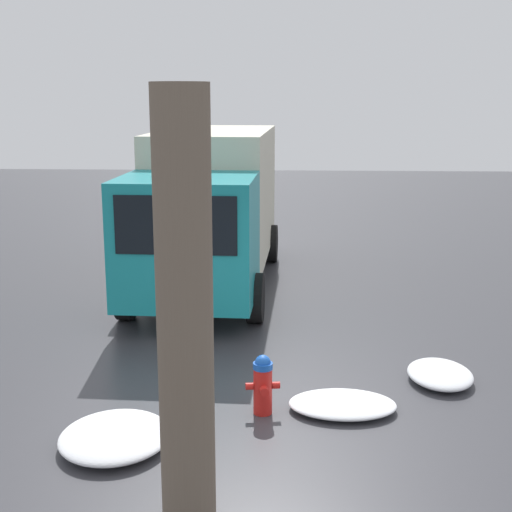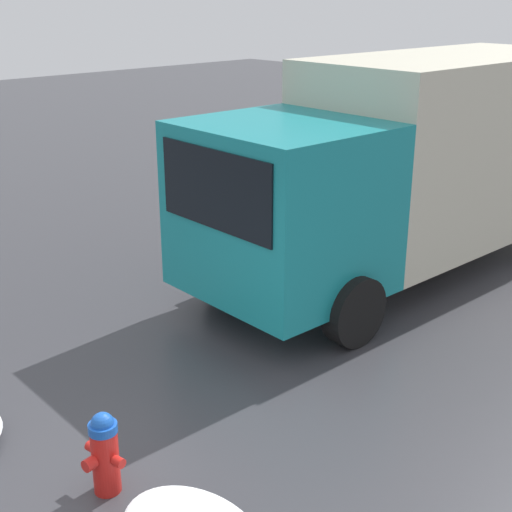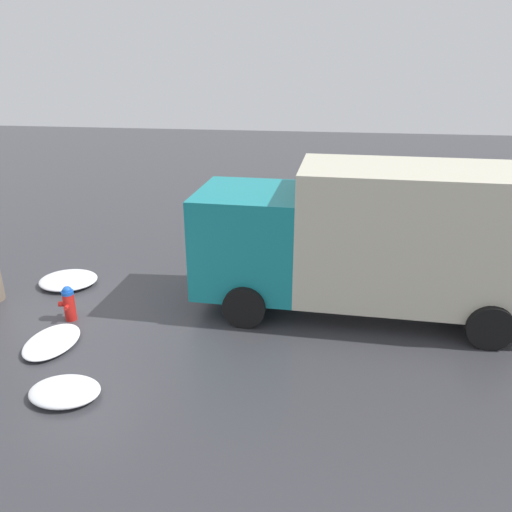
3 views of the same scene
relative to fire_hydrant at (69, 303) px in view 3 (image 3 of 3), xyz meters
name	(u,v)px [view 3 (image 3 of 3)]	position (x,y,z in m)	size (l,w,h in m)	color
ground_plane	(72,319)	(0.00, 0.00, -0.40)	(60.00, 60.00, 0.00)	#38383D
fire_hydrant	(69,303)	(0.00, 0.00, 0.00)	(0.35, 0.45, 0.79)	red
delivery_truck	(376,237)	(6.39, 1.36, 1.33)	(7.37, 2.81, 3.23)	teal
snow_pile_by_hydrant	(68,280)	(-0.93, 1.69, -0.29)	(1.41, 1.29, 0.22)	white
snow_pile_curbside	(52,342)	(0.13, -1.03, -0.32)	(0.95, 1.39, 0.17)	white
snow_pile_by_tree	(65,391)	(1.17, -2.49, -0.30)	(1.20, 0.91, 0.21)	white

